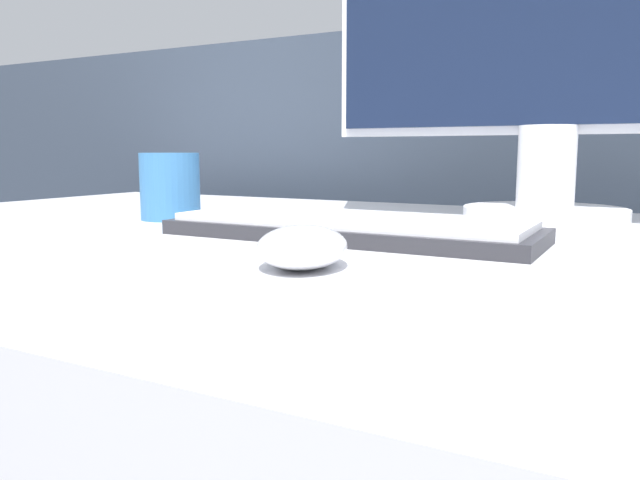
% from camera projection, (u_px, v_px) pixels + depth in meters
% --- Properties ---
extents(partition_panel, '(5.00, 0.03, 1.07)m').
position_uv_depth(partition_panel, '(509.00, 304.00, 1.20)').
color(partition_panel, '#333D4C').
rests_on(partition_panel, ground_plane).
extents(computer_mouse_near, '(0.10, 0.12, 0.03)m').
position_uv_depth(computer_mouse_near, '(302.00, 247.00, 0.51)').
color(computer_mouse_near, silver).
rests_on(computer_mouse_near, desk).
extents(keyboard, '(0.41, 0.14, 0.02)m').
position_uv_depth(keyboard, '(348.00, 228.00, 0.68)').
color(keyboard, '#28282D').
rests_on(keyboard, desk).
extents(monitor, '(0.61, 0.21, 0.50)m').
position_uv_depth(monitor, '(554.00, 15.00, 0.80)').
color(monitor, white).
rests_on(monitor, desk).
extents(mug, '(0.08, 0.08, 0.09)m').
position_uv_depth(mug, '(170.00, 186.00, 0.87)').
color(mug, teal).
rests_on(mug, desk).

